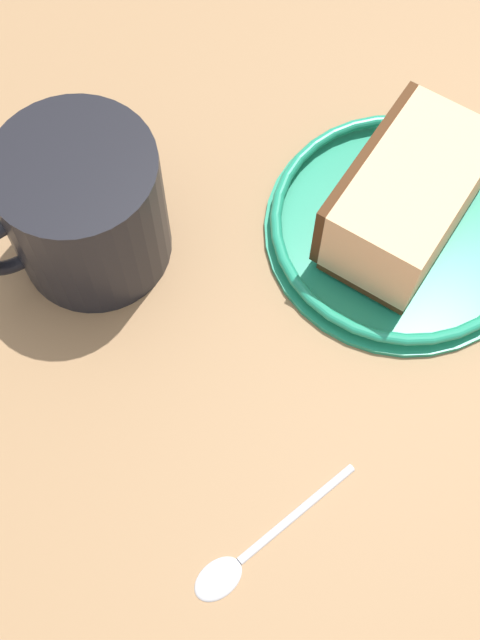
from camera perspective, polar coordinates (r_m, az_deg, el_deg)
ground_plane at (r=54.27cm, az=2.04°, el=2.56°), size 154.91×154.91×3.31cm
small_plate at (r=54.58cm, az=11.28°, el=6.49°), size 18.00×18.00×1.58cm
cake_slice at (r=51.99cm, az=11.64°, el=8.39°), size 11.58×13.31×6.13cm
tea_mug at (r=50.43cm, az=-10.96°, el=7.71°), size 11.24×9.79×9.38cm
teaspoon at (r=46.90cm, az=0.22°, el=-16.39°), size 9.38×8.65×0.80cm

